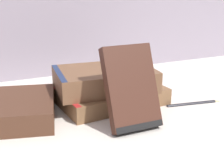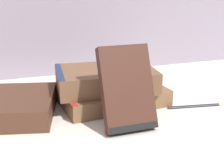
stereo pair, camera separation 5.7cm
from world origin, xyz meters
The scene contains 7 objects.
ground_plane centered at (0.00, 0.00, 0.00)m, with size 3.00×3.00×0.00m, color silver.
book_flat_bottom centered at (0.03, 0.06, 0.02)m, with size 0.24×0.17×0.04m.
book_flat_top centered at (0.02, 0.06, 0.06)m, with size 0.23×0.16×0.05m.
book_leaning_front centered at (0.02, -0.07, 0.07)m, with size 0.10×0.08×0.16m.
pocket_watch centered at (0.05, 0.05, 0.09)m, with size 0.05×0.05×0.01m.
reading_glasses centered at (0.01, 0.22, 0.00)m, with size 0.10×0.05×0.00m.
fountain_pen centered at (0.21, -0.02, 0.00)m, with size 0.14×0.03×0.01m.
Camera 1 is at (-0.24, -0.56, 0.27)m, focal length 50.00 mm.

